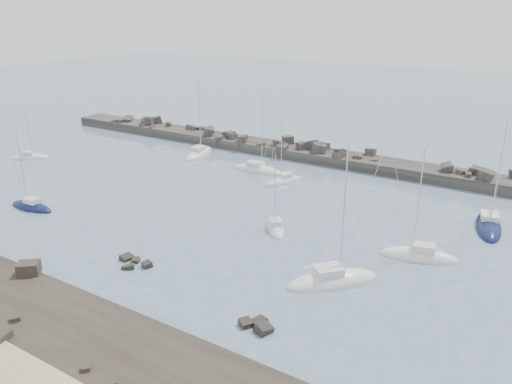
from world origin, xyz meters
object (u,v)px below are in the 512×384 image
(sailboat_4, at_px, (275,228))
(sailboat_2, at_px, (32,207))
(sailboat_6, at_px, (332,281))
(sailboat_0, at_px, (30,158))
(sailboat_3, at_px, (258,170))
(sailboat_5, at_px, (284,181))
(sailboat_1, at_px, (199,154))
(sailboat_7, at_px, (488,227))
(sailboat_8, at_px, (419,257))

(sailboat_4, bearing_deg, sailboat_2, -159.77)
(sailboat_4, distance_m, sailboat_6, 14.23)
(sailboat_0, distance_m, sailboat_3, 43.27)
(sailboat_3, relative_size, sailboat_6, 0.96)
(sailboat_0, distance_m, sailboat_5, 48.69)
(sailboat_1, xyz_separation_m, sailboat_3, (14.85, -2.66, -0.01))
(sailboat_3, bearing_deg, sailboat_6, -46.80)
(sailboat_6, xyz_separation_m, sailboat_7, (11.53, 23.15, -0.01))
(sailboat_0, xyz_separation_m, sailboat_1, (25.33, 18.72, 0.01))
(sailboat_1, distance_m, sailboat_8, 51.19)
(sailboat_2, distance_m, sailboat_5, 37.80)
(sailboat_0, bearing_deg, sailboat_5, 15.77)
(sailboat_5, bearing_deg, sailboat_3, 157.01)
(sailboat_4, bearing_deg, sailboat_5, 115.44)
(sailboat_1, height_order, sailboat_7, sailboat_7)
(sailboat_3, height_order, sailboat_7, sailboat_7)
(sailboat_7, bearing_deg, sailboat_1, 172.13)
(sailboat_0, height_order, sailboat_2, sailboat_2)
(sailboat_0, height_order, sailboat_4, sailboat_4)
(sailboat_2, height_order, sailboat_4, sailboat_2)
(sailboat_2, bearing_deg, sailboat_6, 4.72)
(sailboat_1, distance_m, sailboat_2, 34.20)
(sailboat_0, height_order, sailboat_6, sailboat_6)
(sailboat_2, height_order, sailboat_7, sailboat_7)
(sailboat_5, distance_m, sailboat_7, 30.95)
(sailboat_3, relative_size, sailboat_5, 1.36)
(sailboat_3, bearing_deg, sailboat_2, -119.97)
(sailboat_2, relative_size, sailboat_7, 0.77)
(sailboat_5, xyz_separation_m, sailboat_8, (25.50, -14.75, 0.02))
(sailboat_1, relative_size, sailboat_5, 1.34)
(sailboat_0, relative_size, sailboat_2, 0.88)
(sailboat_6, height_order, sailboat_7, sailboat_6)
(sailboat_6, bearing_deg, sailboat_8, 58.87)
(sailboat_4, height_order, sailboat_5, sailboat_5)
(sailboat_6, xyz_separation_m, sailboat_8, (6.13, 10.15, 0.00))
(sailboat_1, bearing_deg, sailboat_5, -14.31)
(sailboat_7, bearing_deg, sailboat_8, -112.57)
(sailboat_1, height_order, sailboat_5, sailboat_1)
(sailboat_4, relative_size, sailboat_6, 0.67)
(sailboat_4, xyz_separation_m, sailboat_8, (17.64, 1.78, 0.01))
(sailboat_3, distance_m, sailboat_6, 38.04)
(sailboat_0, xyz_separation_m, sailboat_5, (46.85, 13.23, 0.00))
(sailboat_2, bearing_deg, sailboat_7, 25.70)
(sailboat_5, height_order, sailboat_6, sailboat_6)
(sailboat_1, distance_m, sailboat_5, 22.21)
(sailboat_6, bearing_deg, sailboat_3, 133.20)
(sailboat_0, bearing_deg, sailboat_4, -3.45)
(sailboat_5, relative_size, sailboat_6, 0.71)
(sailboat_0, xyz_separation_m, sailboat_8, (72.35, -1.52, 0.02))
(sailboat_7, bearing_deg, sailboat_4, -147.33)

